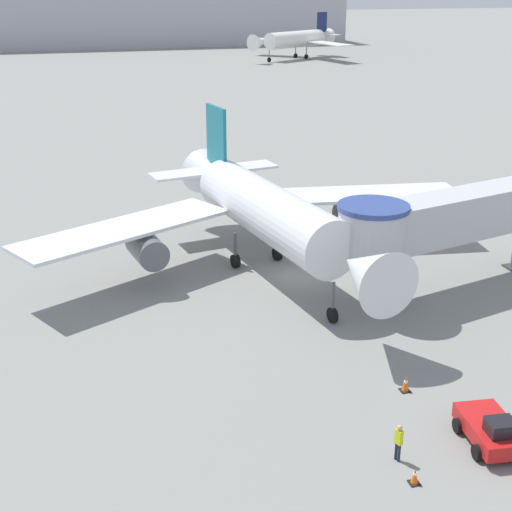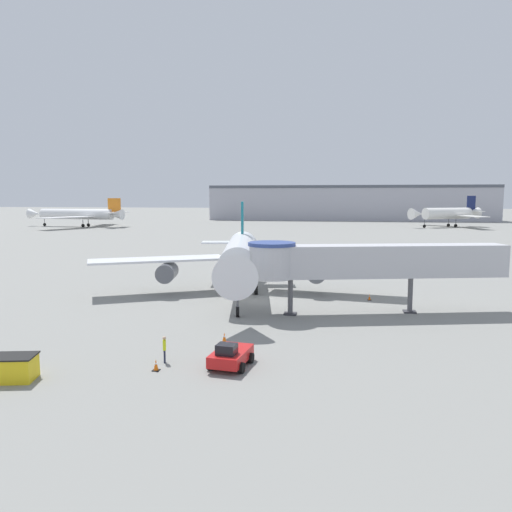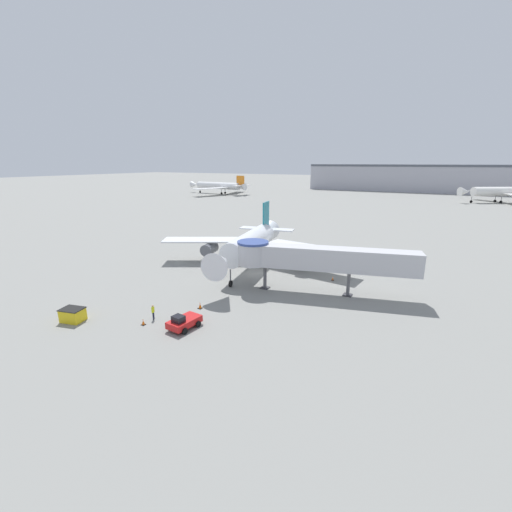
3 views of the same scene
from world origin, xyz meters
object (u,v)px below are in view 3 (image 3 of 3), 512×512
object	(u,v)px
jet_bridge	(313,258)
traffic_cone_starboard_wing	(333,278)
traffic_cone_near_nose	(200,305)
pushback_tug_red	(184,322)
background_jet_orange_tail	(220,186)
traffic_cone_apron_front	(143,322)
main_airplane	(251,244)
service_container_yellow	(73,315)
ground_crew_marshaller	(153,311)
background_jet_navy_tail	(496,192)

from	to	relation	value
jet_bridge	traffic_cone_starboard_wing	distance (m)	7.39
traffic_cone_near_nose	pushback_tug_red	bearing A→B (deg)	-72.44
jet_bridge	background_jet_orange_tail	xyz separation A→B (m)	(-89.67, 113.69, -0.39)
traffic_cone_apron_front	main_airplane	bearing A→B (deg)	88.34
pushback_tug_red	traffic_cone_starboard_wing	distance (m)	23.41
main_airplane	service_container_yellow	bearing A→B (deg)	-117.11
traffic_cone_near_nose	ground_crew_marshaller	world-z (taller)	ground_crew_marshaller
background_jet_navy_tail	background_jet_orange_tail	size ratio (longest dim) A/B	0.70
background_jet_navy_tail	service_container_yellow	bearing A→B (deg)	-50.01
pushback_tug_red	service_container_yellow	bearing A→B (deg)	-153.06
jet_bridge	background_jet_orange_tail	size ratio (longest dim) A/B	0.56
jet_bridge	traffic_cone_starboard_wing	xyz separation A→B (m)	(1.18, 5.84, -4.37)
traffic_cone_near_nose	background_jet_orange_tail	bearing A→B (deg)	122.69
background_jet_navy_tail	pushback_tug_red	bearing A→B (deg)	-46.49
ground_crew_marshaller	background_jet_navy_tail	distance (m)	154.74
service_container_yellow	traffic_cone_starboard_wing	xyz separation A→B (m)	(20.89, 25.62, -0.42)
jet_bridge	background_jet_navy_tail	size ratio (longest dim) A/B	0.80
traffic_cone_starboard_wing	service_container_yellow	bearing A→B (deg)	-129.19
background_jet_orange_tail	traffic_cone_starboard_wing	bearing A→B (deg)	45.07
jet_bridge	traffic_cone_apron_front	distance (m)	21.49
ground_crew_marshaller	service_container_yellow	bearing A→B (deg)	-77.05
traffic_cone_apron_front	traffic_cone_near_nose	xyz separation A→B (m)	(2.72, 6.11, 0.04)
traffic_cone_starboard_wing	background_jet_navy_tail	size ratio (longest dim) A/B	0.02
traffic_cone_starboard_wing	ground_crew_marshaller	world-z (taller)	ground_crew_marshaller
main_airplane	traffic_cone_apron_front	size ratio (longest dim) A/B	45.98
jet_bridge	pushback_tug_red	size ratio (longest dim) A/B	6.20
pushback_tug_red	main_airplane	bearing A→B (deg)	106.58
service_container_yellow	background_jet_navy_tail	bearing A→B (deg)	70.52
traffic_cone_near_nose	background_jet_navy_tail	distance (m)	149.53
background_jet_orange_tail	jet_bridge	bearing A→B (deg)	43.23
traffic_cone_starboard_wing	jet_bridge	bearing A→B (deg)	-101.46
traffic_cone_apron_front	ground_crew_marshaller	world-z (taller)	ground_crew_marshaller
background_jet_navy_tail	traffic_cone_near_nose	bearing A→B (deg)	-47.54
pushback_tug_red	background_jet_navy_tail	size ratio (longest dim) A/B	0.13
ground_crew_marshaller	main_airplane	bearing A→B (deg)	160.63
traffic_cone_near_nose	traffic_cone_starboard_wing	distance (m)	19.95
jet_bridge	service_container_yellow	xyz separation A→B (m)	(-19.71, -19.78, -3.96)
traffic_cone_apron_front	traffic_cone_starboard_wing	xyz separation A→B (m)	(13.63, 22.81, -0.03)
pushback_tug_red	ground_crew_marshaller	distance (m)	4.22
traffic_cone_apron_front	service_container_yellow	bearing A→B (deg)	-158.83
pushback_tug_red	background_jet_navy_tail	xyz separation A→B (m)	(42.23, 147.66, 3.92)
traffic_cone_apron_front	traffic_cone_starboard_wing	world-z (taller)	traffic_cone_apron_front
main_airplane	background_jet_orange_tail	size ratio (longest dim) A/B	0.80
service_container_yellow	traffic_cone_apron_front	world-z (taller)	service_container_yellow
pushback_tug_red	ground_crew_marshaller	xyz separation A→B (m)	(-4.21, 0.10, 0.25)
main_airplane	background_jet_navy_tail	bearing A→B (deg)	60.49
main_airplane	traffic_cone_starboard_wing	size ratio (longest dim) A/B	50.67
service_container_yellow	background_jet_orange_tail	bearing A→B (deg)	117.66
main_airplane	traffic_cone_near_nose	bearing A→B (deg)	-92.33
pushback_tug_red	traffic_cone_starboard_wing	bearing A→B (deg)	73.18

